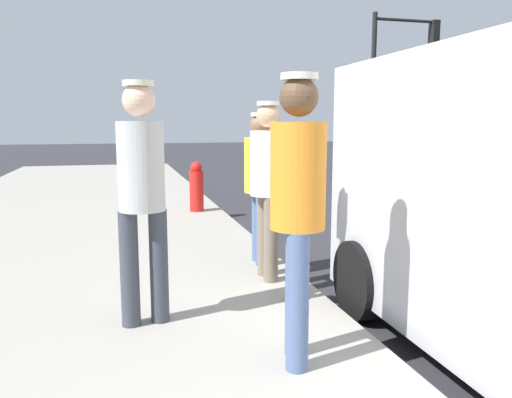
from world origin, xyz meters
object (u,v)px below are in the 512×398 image
Objects in this scene: traffic_light_corner at (396,67)px; fire_hydrant at (196,187)px; pedestrian_in_white at (268,179)px; pedestrian_in_yellow at (260,179)px; pedestrian_in_gray at (142,187)px; pedestrian_in_orange at (298,200)px; parking_meter_near at (291,182)px.

traffic_light_corner is 6.05× the size of fire_hydrant.
pedestrian_in_white reaches higher than pedestrian_in_yellow.
pedestrian_in_gray is 2.11× the size of fire_hydrant.
fire_hydrant is (0.18, -3.46, -0.51)m from pedestrian_in_yellow.
pedestrian_in_orange is at bearing 135.08° from pedestrian_in_gray.
pedestrian_in_white is 13.43m from traffic_light_corner.
parking_meter_near is 1.77× the size of fire_hydrant.
parking_meter_near is 0.84× the size of pedestrian_in_gray.
pedestrian_in_gray is 0.35× the size of traffic_light_corner.
pedestrian_in_orange is 15.03m from traffic_light_corner.
parking_meter_near is 0.70m from pedestrian_in_white.
pedestrian_in_white reaches higher than parking_meter_near.
pedestrian_in_white is at bearing 54.88° from traffic_light_corner.
pedestrian_in_orange is 0.35× the size of traffic_light_corner.
pedestrian_in_gray is at bearing 7.41° from parking_meter_near.
fire_hydrant is at bearing 41.44° from traffic_light_corner.
traffic_light_corner is at bearing -122.26° from pedestrian_in_orange.
traffic_light_corner reaches higher than pedestrian_in_gray.
pedestrian_in_gray reaches higher than pedestrian_in_orange.
pedestrian_in_white is at bearing -100.46° from pedestrian_in_orange.
traffic_light_corner is at bearing -126.26° from pedestrian_in_yellow.
fire_hydrant is (-0.22, -5.75, -0.63)m from pedestrian_in_orange.
parking_meter_near is at bearing -172.59° from pedestrian_in_gray.
pedestrian_in_gray is (1.21, 0.16, 0.02)m from parking_meter_near.
pedestrian_in_white is 0.95× the size of pedestrian_in_orange.
pedestrian_in_white is 1.06× the size of pedestrian_in_yellow.
traffic_light_corner is at bearing -127.10° from pedestrian_in_gray.
traffic_light_corner reaches higher than fire_hydrant.
pedestrian_in_yellow is 12.96m from traffic_light_corner.
parking_meter_near is at bearing -106.83° from pedestrian_in_orange.
fire_hydrant is at bearing -87.00° from pedestrian_in_yellow.
parking_meter_near is 1.25m from pedestrian_in_yellow.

